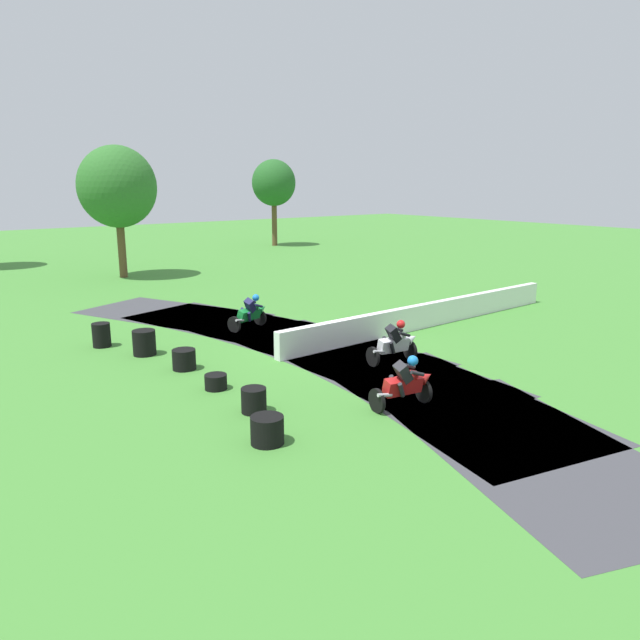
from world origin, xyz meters
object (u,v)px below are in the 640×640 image
at_px(tire_stack_extra_a, 144,343).
at_px(tire_stack_far, 184,359).
at_px(motorcycle_trailing_green, 251,312).
at_px(tire_stack_extra_b, 101,335).
at_px(tire_stack_mid_b, 216,382).
at_px(tire_stack_mid_a, 254,400).
at_px(motorcycle_chase_white, 396,342).
at_px(motorcycle_lead_red, 406,383).
at_px(tire_stack_near, 267,430).

bearing_deg(tire_stack_extra_a, tire_stack_far, -80.66).
height_order(motorcycle_trailing_green, tire_stack_far, motorcycle_trailing_green).
xyz_separation_m(motorcycle_trailing_green, tire_stack_extra_b, (-5.25, 0.87, -0.23)).
bearing_deg(tire_stack_extra_b, tire_stack_mid_b, -80.12).
bearing_deg(tire_stack_mid_a, motorcycle_trailing_green, 59.46).
relative_size(motorcycle_chase_white, tire_stack_extra_a, 2.13).
relative_size(motorcycle_lead_red, tire_stack_near, 2.41).
bearing_deg(motorcycle_chase_white, motorcycle_lead_red, -130.64).
bearing_deg(tire_stack_near, tire_stack_far, 82.12).
bearing_deg(tire_stack_extra_a, tire_stack_mid_a, -87.80).
bearing_deg(tire_stack_mid_b, motorcycle_trailing_green, 50.98).
relative_size(tire_stack_mid_a, tire_stack_extra_b, 0.76).
bearing_deg(motorcycle_chase_white, tire_stack_extra_a, 136.11).
height_order(motorcycle_lead_red, tire_stack_mid_b, motorcycle_lead_red).
height_order(motorcycle_lead_red, tire_stack_far, motorcycle_lead_red).
bearing_deg(motorcycle_chase_white, tire_stack_near, -158.21).
bearing_deg(motorcycle_lead_red, tire_stack_mid_a, 146.88).
height_order(motorcycle_chase_white, tire_stack_far, motorcycle_chase_white).
xyz_separation_m(motorcycle_trailing_green, tire_stack_near, (-4.93, -8.87, -0.33)).
height_order(motorcycle_lead_red, tire_stack_extra_b, motorcycle_lead_red).
xyz_separation_m(motorcycle_lead_red, tire_stack_far, (-2.96, 6.11, -0.35)).
relative_size(tire_stack_near, tire_stack_mid_a, 1.17).
xyz_separation_m(tire_stack_mid_a, tire_stack_extra_b, (-1.01, 8.06, 0.10)).
relative_size(motorcycle_chase_white, tire_stack_extra_b, 2.13).
distance_m(motorcycle_lead_red, tire_stack_mid_a, 3.68).
bearing_deg(tire_stack_mid_b, tire_stack_mid_a, -91.26).
xyz_separation_m(tire_stack_extra_a, tire_stack_extra_b, (-0.77, 1.79, 0.00)).
xyz_separation_m(tire_stack_mid_b, tire_stack_far, (0.07, 2.10, 0.10)).
xyz_separation_m(motorcycle_trailing_green, tire_stack_far, (-4.13, -3.09, -0.33)).
height_order(motorcycle_chase_white, tire_stack_extra_b, motorcycle_chase_white).
relative_size(tire_stack_extra_a, tire_stack_extra_b, 1.00).
relative_size(motorcycle_trailing_green, tire_stack_extra_b, 2.17).
distance_m(motorcycle_trailing_green, tire_stack_extra_b, 5.33).
bearing_deg(tire_stack_far, tire_stack_mid_b, -91.90).
height_order(motorcycle_chase_white, tire_stack_extra_a, motorcycle_chase_white).
bearing_deg(tire_stack_near, motorcycle_trailing_green, 60.92).
bearing_deg(tire_stack_extra_b, tire_stack_mid_a, -82.86).
xyz_separation_m(motorcycle_lead_red, tire_stack_extra_b, (-4.08, 10.06, -0.25)).
height_order(tire_stack_near, tire_stack_mid_a, same).
distance_m(motorcycle_chase_white, tire_stack_mid_b, 5.57).
bearing_deg(tire_stack_far, tire_stack_near, -97.88).
relative_size(tire_stack_near, tire_stack_extra_b, 0.89).
relative_size(motorcycle_trailing_green, tire_stack_near, 2.45).
xyz_separation_m(motorcycle_lead_red, tire_stack_extra_a, (-3.31, 8.27, -0.25)).
bearing_deg(tire_stack_far, tire_stack_extra_b, 105.87).
xyz_separation_m(tire_stack_near, tire_stack_mid_a, (0.69, 1.67, -0.00)).
relative_size(tire_stack_mid_a, tire_stack_mid_b, 1.02).
bearing_deg(tire_stack_mid_b, tire_stack_far, 88.10).
distance_m(motorcycle_lead_red, tire_stack_near, 3.79).
bearing_deg(motorcycle_lead_red, tire_stack_mid_b, 127.01).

